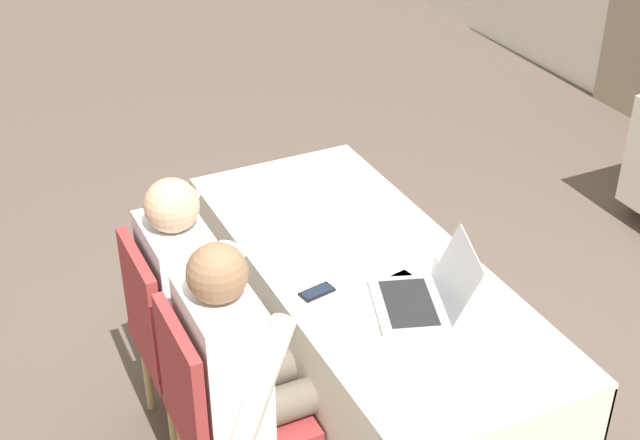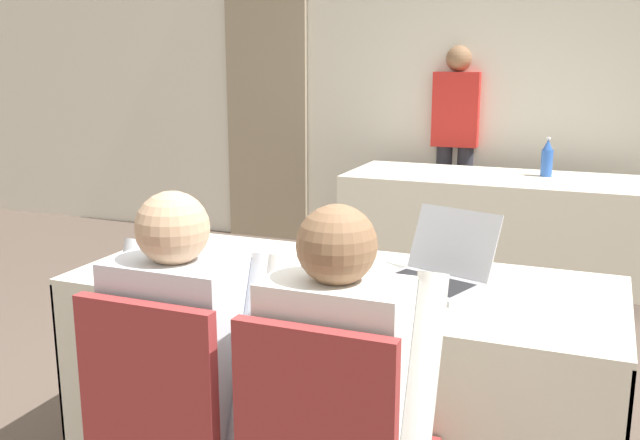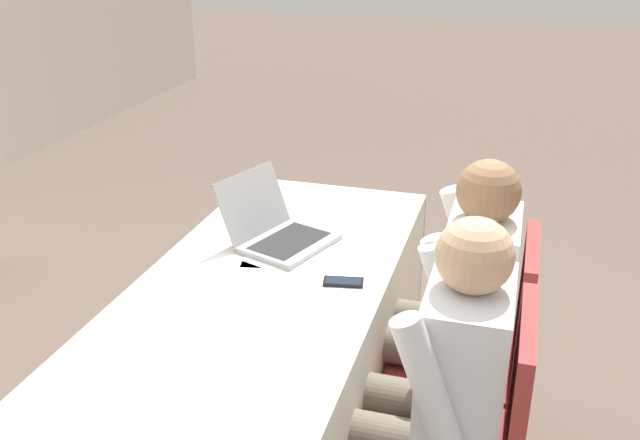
{
  "view_description": "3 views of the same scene",
  "coord_description": "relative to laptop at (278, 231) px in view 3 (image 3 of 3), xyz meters",
  "views": [
    {
      "loc": [
        2.44,
        -1.38,
        2.65
      ],
      "look_at": [
        0.0,
        -0.2,
        1.0
      ],
      "focal_mm": 50.0,
      "sensor_mm": 36.0,
      "label": 1
    },
    {
      "loc": [
        0.82,
        -2.23,
        1.5
      ],
      "look_at": [
        0.0,
        -0.2,
        1.0
      ],
      "focal_mm": 40.0,
      "sensor_mm": 36.0,
      "label": 2
    },
    {
      "loc": [
        -1.87,
        -0.75,
        1.84
      ],
      "look_at": [
        0.0,
        -0.2,
        1.0
      ],
      "focal_mm": 40.0,
      "sensor_mm": 36.0,
      "label": 3
    }
  ],
  "objects": [
    {
      "name": "conference_table_near",
      "position": [
        -0.32,
        -0.05,
        -0.23
      ],
      "size": [
        1.87,
        0.79,
        0.75
      ],
      "color": "silver",
      "rests_on": "ground_plane"
    },
    {
      "name": "paper_centre_table",
      "position": [
        -0.29,
        0.06,
        -0.04
      ],
      "size": [
        0.3,
        0.35,
        0.0
      ],
      "rotation": [
        0.0,
        0.0,
        -0.36
      ],
      "color": "white",
      "rests_on": "conference_table_near"
    },
    {
      "name": "chair_near_right",
      "position": [
        -0.08,
        -0.75,
        -0.3
      ],
      "size": [
        0.44,
        0.44,
        0.9
      ],
      "rotation": [
        0.0,
        0.0,
        3.14
      ],
      "color": "tan",
      "rests_on": "ground_plane"
    },
    {
      "name": "chair_near_left",
      "position": [
        -0.55,
        -0.75,
        -0.3
      ],
      "size": [
        0.44,
        0.44,
        0.9
      ],
      "rotation": [
        0.0,
        0.0,
        3.14
      ],
      "color": "tan",
      "rests_on": "ground_plane"
    },
    {
      "name": "paper_beside_laptop",
      "position": [
        -0.09,
        -0.07,
        -0.04
      ],
      "size": [
        0.26,
        0.33,
        0.0
      ],
      "rotation": [
        0.0,
        0.0,
        0.19
      ],
      "color": "white",
      "rests_on": "conference_table_near"
    },
    {
      "name": "laptop",
      "position": [
        0.0,
        0.0,
        0.0
      ],
      "size": [
        0.41,
        0.42,
        0.24
      ],
      "rotation": [
        0.0,
        0.0,
        -0.33
      ],
      "color": "#99999E",
      "rests_on": "conference_table_near"
    },
    {
      "name": "person_white_shirt",
      "position": [
        -0.08,
        -0.65,
        -0.14
      ],
      "size": [
        0.5,
        0.52,
        1.16
      ],
      "rotation": [
        0.0,
        0.0,
        3.14
      ],
      "color": "#665B4C",
      "rests_on": "ground_plane"
    },
    {
      "name": "cell_phone",
      "position": [
        -0.23,
        -0.3,
        -0.04
      ],
      "size": [
        0.08,
        0.14,
        0.01
      ],
      "rotation": [
        0.0,
        0.0,
        0.18
      ],
      "color": "black",
      "rests_on": "conference_table_near"
    },
    {
      "name": "person_checkered_shirt",
      "position": [
        -0.55,
        -0.65,
        -0.14
      ],
      "size": [
        0.5,
        0.52,
        1.16
      ],
      "rotation": [
        0.0,
        0.0,
        3.14
      ],
      "color": "#665B4C",
      "rests_on": "ground_plane"
    }
  ]
}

